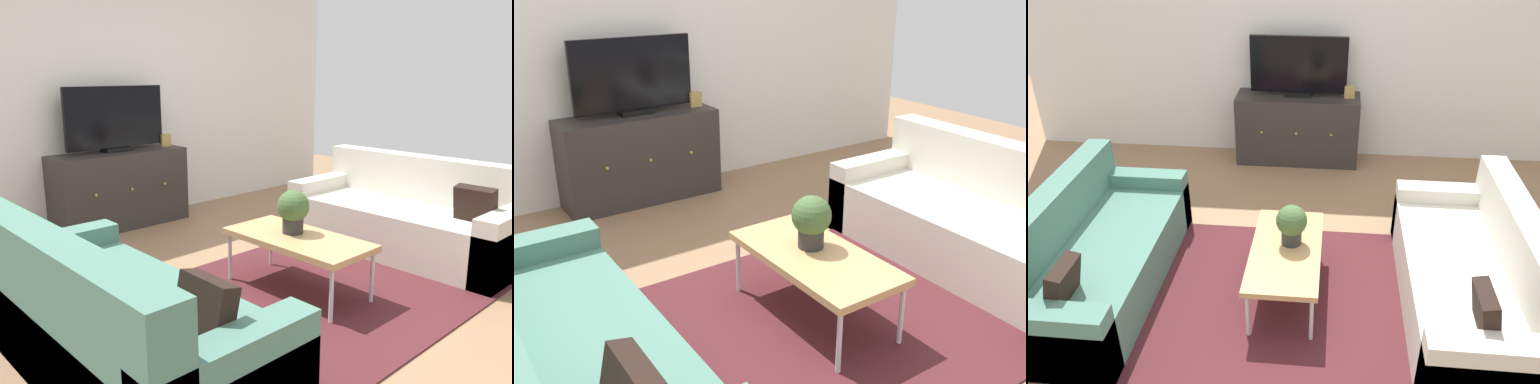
# 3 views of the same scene
# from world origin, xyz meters

# --- Properties ---
(ground_plane) EXTENTS (10.00, 10.00, 0.00)m
(ground_plane) POSITION_xyz_m (0.00, 0.00, 0.00)
(ground_plane) COLOR #997251
(wall_back) EXTENTS (6.40, 0.12, 2.70)m
(wall_back) POSITION_xyz_m (0.00, 2.55, 1.35)
(wall_back) COLOR white
(wall_back) RESTS_ON ground_plane
(area_rug) EXTENTS (2.50, 1.90, 0.01)m
(area_rug) POSITION_xyz_m (0.00, -0.15, 0.01)
(area_rug) COLOR #4C1E23
(area_rug) RESTS_ON ground_plane
(couch_left_side) EXTENTS (0.86, 1.93, 0.80)m
(couch_left_side) POSITION_xyz_m (-1.44, -0.10, 0.27)
(couch_left_side) COLOR #4C7A6B
(couch_left_side) RESTS_ON ground_plane
(couch_right_side) EXTENTS (0.86, 1.93, 0.80)m
(couch_right_side) POSITION_xyz_m (1.44, -0.10, 0.27)
(couch_right_side) COLOR beige
(couch_right_side) RESTS_ON ground_plane
(coffee_table) EXTENTS (0.51, 1.04, 0.41)m
(coffee_table) POSITION_xyz_m (0.05, -0.05, 0.38)
(coffee_table) COLOR tan
(coffee_table) RESTS_ON ground_plane
(potted_plant) EXTENTS (0.23, 0.23, 0.31)m
(potted_plant) POSITION_xyz_m (0.08, 0.03, 0.59)
(potted_plant) COLOR #2D2D2D
(potted_plant) RESTS_ON coffee_table
(tv_console) EXTENTS (1.34, 0.47, 0.76)m
(tv_console) POSITION_xyz_m (-0.04, 2.27, 0.38)
(tv_console) COLOR #332D2B
(tv_console) RESTS_ON ground_plane
(flat_screen_tv) EXTENTS (1.03, 0.16, 0.64)m
(flat_screen_tv) POSITION_xyz_m (-0.04, 2.29, 1.08)
(flat_screen_tv) COLOR black
(flat_screen_tv) RESTS_ON tv_console
(mantel_clock) EXTENTS (0.11, 0.07, 0.13)m
(mantel_clock) POSITION_xyz_m (0.51, 2.27, 0.83)
(mantel_clock) COLOR tan
(mantel_clock) RESTS_ON tv_console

